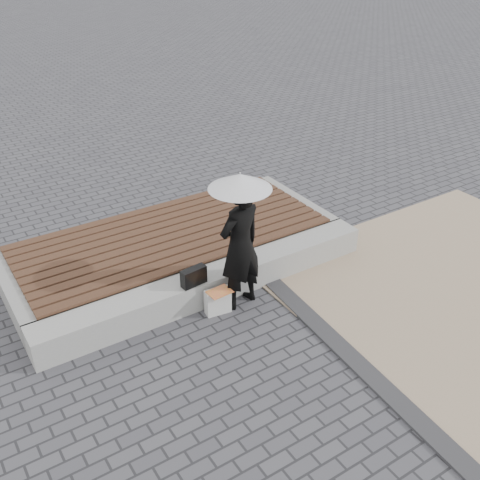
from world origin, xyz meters
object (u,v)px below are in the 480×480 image
at_px(woman, 240,246).
at_px(parasol, 240,181).
at_px(handbag, 194,277).
at_px(canvas_tote, 218,301).
at_px(seating_ledge, 212,284).

distance_m(woman, parasol, 0.91).
xyz_separation_m(handbag, canvas_tote, (0.22, -0.23, -0.34)).
height_order(seating_ledge, handbag, handbag).
bearing_deg(seating_ledge, handbag, -158.18).
relative_size(parasol, handbag, 2.90).
bearing_deg(parasol, canvas_tote, -177.37).
bearing_deg(seating_ledge, canvas_tote, -108.74).
bearing_deg(parasol, seating_ledge, 123.35).
bearing_deg(seating_ledge, woman, -56.65).
relative_size(woman, canvas_tote, 5.10).
bearing_deg(handbag, seating_ledge, 15.44).
height_order(handbag, canvas_tote, handbag).
bearing_deg(woman, seating_ledge, -67.93).
relative_size(seating_ledge, canvas_tote, 13.96).
xyz_separation_m(seating_ledge, handbag, (-0.35, -0.14, 0.32)).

